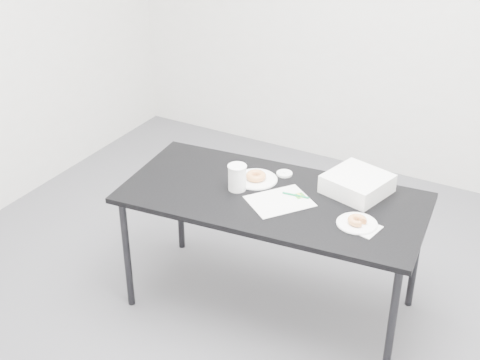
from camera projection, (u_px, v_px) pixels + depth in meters
The scene contains 13 objects.
floor at pixel (237, 304), 3.88m from camera, with size 4.00×4.00×0.00m, color #545459.
table at pixel (273, 205), 3.55m from camera, with size 1.67×0.91×0.73m.
scorecard at pixel (280, 201), 3.48m from camera, with size 0.25×0.31×0.00m, color white.
logo_patch at pixel (300, 196), 3.52m from camera, with size 0.05×0.05×0.00m, color green.
pen at pixel (296, 195), 3.52m from camera, with size 0.01×0.01×0.15m, color #0B8047.
napkin at pixel (364, 228), 3.25m from camera, with size 0.14×0.14×0.00m, color white.
plate_near at pixel (357, 223), 3.28m from camera, with size 0.20×0.20×0.01m, color white.
donut_near at pixel (357, 220), 3.27m from camera, with size 0.10×0.10×0.03m, color #E28947.
plate_far at pixel (256, 179), 3.68m from camera, with size 0.24×0.24×0.01m, color white.
donut_far at pixel (256, 176), 3.66m from camera, with size 0.11×0.11×0.04m, color #E28947.
coffee_cup at pixel (237, 177), 3.55m from camera, with size 0.10×0.10×0.14m, color white.
cup_lid at pixel (284, 174), 3.73m from camera, with size 0.09×0.09×0.01m, color white.
bakery_box at pixel (357, 184), 3.54m from camera, with size 0.30×0.30×0.10m, color white.
Camera 1 is at (1.49, -2.64, 2.52)m, focal length 50.00 mm.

